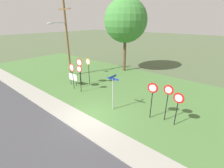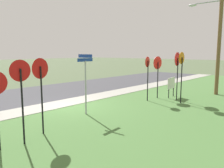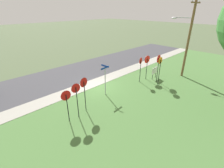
{
  "view_description": "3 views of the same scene",
  "coord_description": "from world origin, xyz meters",
  "px_view_note": "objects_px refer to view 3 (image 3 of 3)",
  "views": [
    {
      "loc": [
        7.08,
        -6.21,
        6.35
      ],
      "look_at": [
        -0.75,
        3.21,
        1.34
      ],
      "focal_mm": 25.02,
      "sensor_mm": 36.0,
      "label": 1
    },
    {
      "loc": [
        7.42,
        9.47,
        2.86
      ],
      "look_at": [
        -0.17,
        2.78,
        1.45
      ],
      "focal_mm": 36.86,
      "sensor_mm": 36.0,
      "label": 2
    },
    {
      "loc": [
        9.06,
        11.22,
        7.01
      ],
      "look_at": [
        0.15,
        2.25,
        1.08
      ],
      "focal_mm": 26.06,
      "sensor_mm": 36.0,
      "label": 3
    }
  ],
  "objects_px": {
    "yield_sign_near_left": "(84,87)",
    "stop_sign_near_left": "(160,65)",
    "stop_sign_far_center": "(158,62)",
    "street_name_post": "(105,77)",
    "notice_board": "(155,71)",
    "stop_sign_near_right": "(141,65)",
    "yield_sign_near_right": "(66,99)",
    "yield_sign_far_left": "(76,93)",
    "utility_pole": "(188,34)",
    "stop_sign_far_left": "(147,62)"
  },
  "relations": [
    {
      "from": "yield_sign_near_left",
      "to": "stop_sign_near_left",
      "type": "bearing_deg",
      "value": 159.38
    },
    {
      "from": "stop_sign_far_center",
      "to": "street_name_post",
      "type": "xyz_separation_m",
      "value": [
        5.7,
        -1.65,
        -0.43
      ]
    },
    {
      "from": "yield_sign_near_left",
      "to": "notice_board",
      "type": "xyz_separation_m",
      "value": [
        -8.92,
        0.31,
        -1.12
      ]
    },
    {
      "from": "street_name_post",
      "to": "notice_board",
      "type": "height_order",
      "value": "street_name_post"
    },
    {
      "from": "yield_sign_near_left",
      "to": "stop_sign_near_right",
      "type": "bearing_deg",
      "value": 172.17
    },
    {
      "from": "yield_sign_near_right",
      "to": "notice_board",
      "type": "xyz_separation_m",
      "value": [
        -10.51,
        0.04,
        -0.88
      ]
    },
    {
      "from": "yield_sign_far_left",
      "to": "utility_pole",
      "type": "distance_m",
      "value": 13.09
    },
    {
      "from": "stop_sign_near_left",
      "to": "stop_sign_far_left",
      "type": "xyz_separation_m",
      "value": [
        -0.41,
        -1.72,
        -0.14
      ]
    },
    {
      "from": "stop_sign_far_left",
      "to": "yield_sign_near_right",
      "type": "relative_size",
      "value": 1.11
    },
    {
      "from": "stop_sign_near_right",
      "to": "stop_sign_far_center",
      "type": "relative_size",
      "value": 0.91
    },
    {
      "from": "yield_sign_near_right",
      "to": "yield_sign_far_left",
      "type": "bearing_deg",
      "value": 176.87
    },
    {
      "from": "yield_sign_far_left",
      "to": "street_name_post",
      "type": "bearing_deg",
      "value": -159.31
    },
    {
      "from": "yield_sign_far_left",
      "to": "stop_sign_far_center",
      "type": "bearing_deg",
      "value": -179.84
    },
    {
      "from": "stop_sign_near_left",
      "to": "utility_pole",
      "type": "bearing_deg",
      "value": 172.9
    },
    {
      "from": "stop_sign_near_right",
      "to": "street_name_post",
      "type": "relative_size",
      "value": 0.94
    },
    {
      "from": "yield_sign_near_left",
      "to": "notice_board",
      "type": "height_order",
      "value": "yield_sign_near_left"
    },
    {
      "from": "utility_pole",
      "to": "yield_sign_near_left",
      "type": "bearing_deg",
      "value": -9.41
    },
    {
      "from": "yield_sign_near_right",
      "to": "notice_board",
      "type": "distance_m",
      "value": 10.55
    },
    {
      "from": "stop_sign_near_left",
      "to": "stop_sign_near_right",
      "type": "xyz_separation_m",
      "value": [
        0.71,
        -1.72,
        -0.2
      ]
    },
    {
      "from": "stop_sign_near_left",
      "to": "utility_pole",
      "type": "height_order",
      "value": "utility_pole"
    },
    {
      "from": "stop_sign_far_left",
      "to": "yield_sign_far_left",
      "type": "relative_size",
      "value": 0.98
    },
    {
      "from": "stop_sign_near_left",
      "to": "stop_sign_far_left",
      "type": "distance_m",
      "value": 1.77
    },
    {
      "from": "stop_sign_far_left",
      "to": "street_name_post",
      "type": "bearing_deg",
      "value": 0.96
    },
    {
      "from": "stop_sign_near_right",
      "to": "yield_sign_near_left",
      "type": "distance_m",
      "value": 7.05
    },
    {
      "from": "stop_sign_near_left",
      "to": "yield_sign_near_left",
      "type": "relative_size",
      "value": 1.07
    },
    {
      "from": "yield_sign_near_left",
      "to": "street_name_post",
      "type": "distance_m",
      "value": 2.83
    },
    {
      "from": "utility_pole",
      "to": "notice_board",
      "type": "xyz_separation_m",
      "value": [
        2.91,
        -1.65,
        -3.74
      ]
    },
    {
      "from": "yield_sign_far_left",
      "to": "yield_sign_near_left",
      "type": "bearing_deg",
      "value": -154.05
    },
    {
      "from": "stop_sign_far_center",
      "to": "yield_sign_far_left",
      "type": "xyz_separation_m",
      "value": [
        9.31,
        -0.53,
        -0.14
      ]
    },
    {
      "from": "yield_sign_near_left",
      "to": "street_name_post",
      "type": "xyz_separation_m",
      "value": [
        -2.71,
        -0.75,
        -0.32
      ]
    },
    {
      "from": "yield_sign_far_left",
      "to": "utility_pole",
      "type": "height_order",
      "value": "utility_pole"
    },
    {
      "from": "stop_sign_near_right",
      "to": "yield_sign_near_right",
      "type": "distance_m",
      "value": 8.65
    },
    {
      "from": "yield_sign_far_left",
      "to": "street_name_post",
      "type": "xyz_separation_m",
      "value": [
        -3.6,
        -1.12,
        -0.29
      ]
    },
    {
      "from": "stop_sign_far_left",
      "to": "street_name_post",
      "type": "height_order",
      "value": "street_name_post"
    },
    {
      "from": "yield_sign_near_left",
      "to": "street_name_post",
      "type": "relative_size",
      "value": 0.96
    },
    {
      "from": "stop_sign_far_center",
      "to": "yield_sign_far_left",
      "type": "distance_m",
      "value": 9.33
    },
    {
      "from": "stop_sign_far_center",
      "to": "yield_sign_near_left",
      "type": "relative_size",
      "value": 1.07
    },
    {
      "from": "stop_sign_near_left",
      "to": "stop_sign_near_right",
      "type": "relative_size",
      "value": 1.1
    },
    {
      "from": "utility_pole",
      "to": "notice_board",
      "type": "height_order",
      "value": "utility_pole"
    },
    {
      "from": "stop_sign_near_left",
      "to": "yield_sign_far_left",
      "type": "xyz_separation_m",
      "value": [
        8.65,
        -1.1,
        -0.09
      ]
    },
    {
      "from": "notice_board",
      "to": "yield_sign_near_right",
      "type": "bearing_deg",
      "value": -5.96
    },
    {
      "from": "stop_sign_near_left",
      "to": "stop_sign_far_center",
      "type": "bearing_deg",
      "value": -139.62
    },
    {
      "from": "stop_sign_far_center",
      "to": "yield_sign_near_right",
      "type": "bearing_deg",
      "value": -8.26
    },
    {
      "from": "stop_sign_far_left",
      "to": "notice_board",
      "type": "height_order",
      "value": "stop_sign_far_left"
    },
    {
      "from": "stop_sign_far_left",
      "to": "stop_sign_far_center",
      "type": "distance_m",
      "value": 1.2
    },
    {
      "from": "yield_sign_near_left",
      "to": "notice_board",
      "type": "distance_m",
      "value": 9.0
    },
    {
      "from": "street_name_post",
      "to": "stop_sign_near_right",
      "type": "bearing_deg",
      "value": 168.7
    },
    {
      "from": "utility_pole",
      "to": "stop_sign_near_right",
      "type": "bearing_deg",
      "value": -24.86
    },
    {
      "from": "stop_sign_near_right",
      "to": "notice_board",
      "type": "distance_m",
      "value": 2.19
    },
    {
      "from": "stop_sign_near_left",
      "to": "stop_sign_near_right",
      "type": "bearing_deg",
      "value": -67.78
    }
  ]
}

